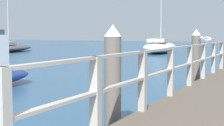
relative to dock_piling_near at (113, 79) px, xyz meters
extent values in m
cube|color=#B2ADA3|center=(0.38, -1.28, -0.05)|extent=(0.12, 0.12, 1.03)
cube|color=#B2ADA3|center=(0.38, 0.37, -0.05)|extent=(0.12, 0.12, 1.03)
cube|color=#B2ADA3|center=(0.38, 2.03, -0.05)|extent=(0.12, 0.12, 1.03)
cube|color=#B2ADA3|center=(0.38, 3.68, -0.05)|extent=(0.12, 0.12, 1.03)
cube|color=#B2ADA3|center=(0.38, 5.34, -0.05)|extent=(0.12, 0.12, 1.03)
cube|color=#B2ADA3|center=(0.38, 7.00, -0.05)|extent=(0.12, 0.12, 1.03)
cube|color=#B2ADA3|center=(0.38, 8.65, -0.05)|extent=(0.12, 0.12, 1.03)
cube|color=#B2ADA3|center=(0.38, 7.00, 0.45)|extent=(0.10, 19.87, 0.04)
cube|color=#B2ADA3|center=(0.38, 7.00, 0.00)|extent=(0.10, 19.87, 0.04)
cylinder|color=#6B6056|center=(0.00, 0.00, -0.11)|extent=(0.28, 0.28, 1.63)
cone|color=white|center=(0.00, 0.00, 0.80)|extent=(0.29, 0.29, 0.20)
cylinder|color=#6B6056|center=(0.00, 6.01, -0.11)|extent=(0.28, 0.28, 1.63)
cone|color=white|center=(0.00, 6.01, 0.80)|extent=(0.29, 0.29, 0.20)
ellipsoid|color=white|center=(0.38, 5.80, 0.59)|extent=(0.29, 0.16, 0.15)
sphere|color=white|center=(0.21, 5.83, 0.64)|extent=(0.09, 0.09, 0.09)
cone|color=gold|center=(0.14, 5.83, 0.64)|extent=(0.05, 0.03, 0.02)
cone|color=#939399|center=(0.55, 5.78, 0.60)|extent=(0.09, 0.08, 0.07)
ellipsoid|color=#939399|center=(0.38, 5.80, 0.62)|extent=(0.24, 0.20, 0.04)
cylinder|color=tan|center=(0.39, 5.78, 0.49)|extent=(0.01, 0.01, 0.05)
cylinder|color=tan|center=(0.39, 5.83, 0.49)|extent=(0.01, 0.01, 0.05)
ellipsoid|color=#4C4C51|center=(-20.98, 20.17, -0.58)|extent=(4.68, 8.83, 0.68)
cylinder|color=#B2B2B7|center=(-20.75, 19.15, 0.10)|extent=(0.73, 2.88, 0.08)
cube|color=beige|center=(-20.76, 19.19, -0.10)|extent=(2.25, 3.31, 0.30)
ellipsoid|color=white|center=(-7.64, 25.37, -0.44)|extent=(3.94, 8.35, 0.97)
cylinder|color=#B2B2B7|center=(-7.48, 24.38, 0.40)|extent=(0.53, 2.78, 0.08)
cube|color=beige|center=(-7.49, 24.42, 0.20)|extent=(1.95, 3.09, 0.30)
camera|label=1|loc=(2.54, -5.20, 0.75)|focal=56.68mm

